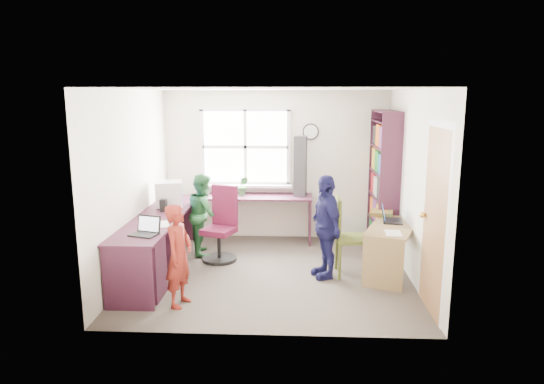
# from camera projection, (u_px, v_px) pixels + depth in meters

# --- Properties ---
(room) EXTENTS (3.64, 3.44, 2.44)m
(room) POSITION_uv_depth(u_px,v_px,m) (272.00, 182.00, 6.31)
(room) COLOR #423A34
(room) RESTS_ON ground
(l_desk) EXTENTS (2.38, 2.95, 0.75)m
(l_desk) POSITION_uv_depth(u_px,v_px,m) (167.00, 245.00, 6.15)
(l_desk) COLOR #411A2D
(l_desk) RESTS_ON ground
(right_desk) EXTENTS (0.90, 1.26, 0.66)m
(right_desk) POSITION_uv_depth(u_px,v_px,m) (392.00, 239.00, 6.31)
(right_desk) COLOR olive
(right_desk) RESTS_ON ground
(bookshelf) EXTENTS (0.30, 1.02, 2.10)m
(bookshelf) POSITION_uv_depth(u_px,v_px,m) (383.00, 184.00, 7.34)
(bookshelf) COLOR #411A2D
(bookshelf) RESTS_ON ground
(swivel_chair) EXTENTS (0.63, 0.63, 1.06)m
(swivel_chair) POSITION_uv_depth(u_px,v_px,m) (221.00, 228.00, 6.92)
(swivel_chair) COLOR black
(swivel_chair) RESTS_ON ground
(wooden_chair) EXTENTS (0.46, 0.46, 1.04)m
(wooden_chair) POSITION_uv_depth(u_px,v_px,m) (347.00, 233.00, 6.30)
(wooden_chair) COLOR #49541C
(wooden_chair) RESTS_ON ground
(crt_monitor) EXTENTS (0.44, 0.41, 0.37)m
(crt_monitor) POSITION_uv_depth(u_px,v_px,m) (169.00, 194.00, 6.92)
(crt_monitor) COLOR silver
(crt_monitor) RESTS_ON l_desk
(laptop_left) EXTENTS (0.36, 0.33, 0.21)m
(laptop_left) POSITION_uv_depth(u_px,v_px,m) (146.00, 230.00, 5.59)
(laptop_left) COLOR black
(laptop_left) RESTS_ON l_desk
(laptop_right) EXTENTS (0.33, 0.38, 0.24)m
(laptop_right) POSITION_uv_depth(u_px,v_px,m) (389.00, 217.00, 6.49)
(laptop_right) COLOR black
(laptop_right) RESTS_ON right_desk
(speaker_a) EXTENTS (0.09, 0.09, 0.17)m
(speaker_a) POSITION_uv_depth(u_px,v_px,m) (164.00, 205.00, 6.66)
(speaker_a) COLOR black
(speaker_a) RESTS_ON l_desk
(speaker_b) EXTENTS (0.10, 0.10, 0.19)m
(speaker_b) POSITION_uv_depth(u_px,v_px,m) (174.00, 198.00, 7.10)
(speaker_b) COLOR black
(speaker_b) RESTS_ON l_desk
(cd_tower) EXTENTS (0.21, 0.19, 0.95)m
(cd_tower) POSITION_uv_depth(u_px,v_px,m) (300.00, 166.00, 7.61)
(cd_tower) COLOR black
(cd_tower) RESTS_ON l_desk
(game_box) EXTENTS (0.36, 0.36, 0.06)m
(game_box) POSITION_uv_depth(u_px,v_px,m) (382.00, 213.00, 6.83)
(game_box) COLOR red
(game_box) RESTS_ON right_desk
(paper_a) EXTENTS (0.32, 0.38, 0.00)m
(paper_a) POSITION_uv_depth(u_px,v_px,m) (159.00, 224.00, 6.01)
(paper_a) COLOR silver
(paper_a) RESTS_ON l_desk
(paper_b) EXTENTS (0.21, 0.29, 0.00)m
(paper_b) POSITION_uv_depth(u_px,v_px,m) (393.00, 233.00, 5.94)
(paper_b) COLOR silver
(paper_b) RESTS_ON right_desk
(potted_plant) EXTENTS (0.17, 0.14, 0.31)m
(potted_plant) POSITION_uv_depth(u_px,v_px,m) (243.00, 186.00, 7.71)
(potted_plant) COLOR #337F36
(potted_plant) RESTS_ON l_desk
(person_red) EXTENTS (0.37, 0.48, 1.16)m
(person_red) POSITION_uv_depth(u_px,v_px,m) (179.00, 256.00, 5.37)
(person_red) COLOR maroon
(person_red) RESTS_ON ground
(person_green) EXTENTS (0.58, 0.68, 1.20)m
(person_green) POSITION_uv_depth(u_px,v_px,m) (204.00, 214.00, 7.16)
(person_green) COLOR #286533
(person_green) RESTS_ON ground
(person_navy) EXTENTS (0.55, 0.85, 1.34)m
(person_navy) POSITION_uv_depth(u_px,v_px,m) (325.00, 226.00, 6.21)
(person_navy) COLOR #171646
(person_navy) RESTS_ON ground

